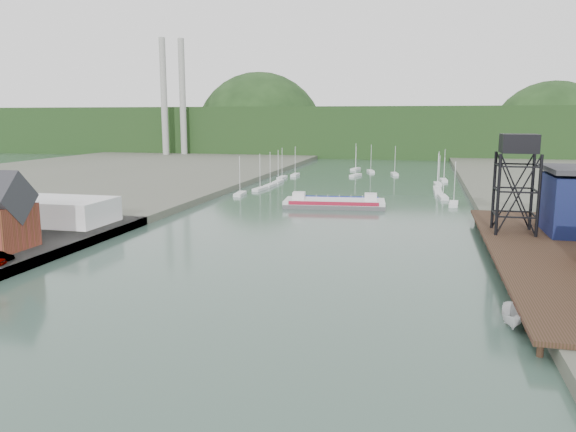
% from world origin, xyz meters
% --- Properties ---
extents(ground, '(600.00, 600.00, 0.00)m').
position_xyz_m(ground, '(0.00, 0.00, 0.00)').
color(ground, '#2F4A44').
rests_on(ground, ground).
extents(east_pier, '(14.00, 70.00, 2.45)m').
position_xyz_m(east_pier, '(37.00, 45.00, 1.90)').
color(east_pier, black).
rests_on(east_pier, ground).
extents(white_shed, '(18.00, 12.00, 4.50)m').
position_xyz_m(white_shed, '(-44.00, 50.00, 3.85)').
color(white_shed, silver).
rests_on(white_shed, west_quay).
extents(lift_tower, '(6.50, 6.50, 16.00)m').
position_xyz_m(lift_tower, '(35.00, 58.00, 15.65)').
color(lift_tower, black).
rests_on(lift_tower, east_pier).
extents(marina_sailboats, '(57.71, 92.65, 0.90)m').
position_xyz_m(marina_sailboats, '(0.08, 138.46, 0.35)').
color(marina_sailboats, silver).
rests_on(marina_sailboats, ground).
extents(smokestacks, '(11.20, 8.20, 60.00)m').
position_xyz_m(smokestacks, '(-106.00, 232.50, 30.00)').
color(smokestacks, '#9B9B96').
rests_on(smokestacks, ground).
extents(distant_hills, '(500.00, 120.00, 80.00)m').
position_xyz_m(distant_hills, '(-3.98, 301.35, 10.38)').
color(distant_hills, black).
rests_on(distant_hills, ground).
extents(chain_ferry, '(24.14, 11.65, 3.36)m').
position_xyz_m(chain_ferry, '(0.26, 90.41, 0.96)').
color(chain_ferry, '#515153').
rests_on(chain_ferry, ground).
extents(motorboat, '(2.38, 5.47, 2.06)m').
position_xyz_m(motorboat, '(29.65, 19.01, 1.03)').
color(motorboat, silver).
rests_on(motorboat, ground).
extents(car_west_b, '(3.76, 1.67, 1.20)m').
position_xyz_m(car_west_b, '(-35.07, 24.00, 2.20)').
color(car_west_b, '#999999').
rests_on(car_west_b, west_quay).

